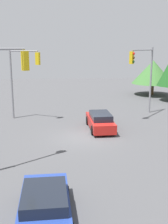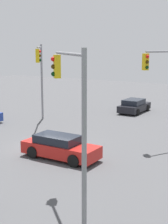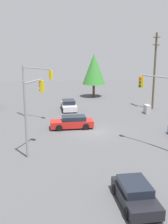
% 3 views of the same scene
% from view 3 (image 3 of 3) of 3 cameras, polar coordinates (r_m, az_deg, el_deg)
% --- Properties ---
extents(ground_plane, '(80.00, 80.00, 0.00)m').
position_cam_3_polar(ground_plane, '(29.95, 1.53, -3.97)').
color(ground_plane, '#4C4C4F').
extents(sedan_silver, '(4.05, 2.01, 1.39)m').
position_cam_3_polar(sedan_silver, '(39.10, -3.12, 1.36)').
color(sedan_silver, silver).
rests_on(sedan_silver, ground_plane).
extents(sedan_red, '(1.84, 4.67, 1.38)m').
position_cam_3_polar(sedan_red, '(30.86, -2.42, -2.11)').
color(sedan_red, red).
rests_on(sedan_red, ground_plane).
extents(sedan_dark, '(4.15, 1.98, 1.32)m').
position_cam_3_polar(sedan_dark, '(17.39, 10.33, -16.03)').
color(sedan_dark, black).
rests_on(sedan_dark, ground_plane).
extents(traffic_signal_main, '(3.26, 2.34, 6.61)m').
position_cam_3_polar(traffic_signal_main, '(25.14, 15.35, 2.63)').
color(traffic_signal_main, gray).
rests_on(traffic_signal_main, ground_plane).
extents(traffic_signal_cross, '(2.79, 1.67, 6.38)m').
position_cam_3_polar(traffic_signal_cross, '(23.60, -10.47, 1.68)').
color(traffic_signal_cross, gray).
rests_on(traffic_signal_cross, ground_plane).
extents(traffic_signal_aux, '(3.30, 3.60, 6.47)m').
position_cam_3_polar(traffic_signal_aux, '(34.60, -10.10, 5.89)').
color(traffic_signal_aux, gray).
rests_on(traffic_signal_aux, ground_plane).
extents(utility_pole_tall, '(2.20, 0.28, 10.47)m').
position_cam_3_polar(utility_pole_tall, '(40.02, 14.15, 8.31)').
color(utility_pole_tall, brown).
rests_on(utility_pole_tall, ground_plane).
extents(electrical_cabinet, '(1.20, 0.66, 1.14)m').
position_cam_3_polar(electrical_cabinet, '(38.16, 12.73, 0.56)').
color(electrical_cabinet, '#9EA0A3').
rests_on(electrical_cabinet, ground_plane).
extents(tree_corner, '(3.86, 3.86, 7.34)m').
position_cam_3_polar(tree_corner, '(48.06, 2.01, 8.72)').
color(tree_corner, '#4C3823').
rests_on(tree_corner, ground_plane).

